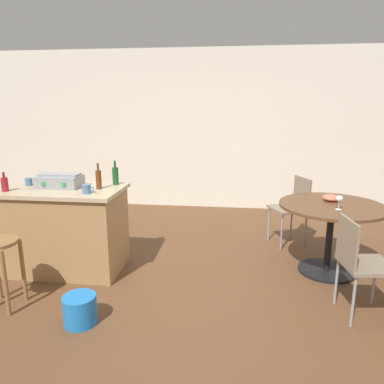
{
  "coord_description": "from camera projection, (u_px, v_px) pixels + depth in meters",
  "views": [
    {
      "loc": [
        0.56,
        -3.28,
        1.75
      ],
      "look_at": [
        0.1,
        0.44,
        0.85
      ],
      "focal_mm": 33.39,
      "sensor_mm": 36.0,
      "label": 1
    }
  ],
  "objects": [
    {
      "name": "plastic_bucket",
      "position": [
        80.0,
        310.0,
        2.94
      ],
      "size": [
        0.27,
        0.27,
        0.24
      ],
      "primitive_type": "cylinder",
      "color": "blue",
      "rests_on": "ground_plane"
    },
    {
      "name": "folding_chair_far",
      "position": [
        293.0,
        205.0,
        4.59
      ],
      "size": [
        0.52,
        0.52,
        0.87
      ],
      "color": "#7F705B",
      "rests_on": "ground_plane"
    },
    {
      "name": "dining_table",
      "position": [
        331.0,
        220.0,
        3.76
      ],
      "size": [
        1.08,
        1.08,
        0.76
      ],
      "color": "black",
      "rests_on": "ground_plane"
    },
    {
      "name": "back_wall",
      "position": [
        204.0,
        130.0,
        6.16
      ],
      "size": [
        8.0,
        0.1,
        2.7
      ],
      "primitive_type": "cube",
      "color": "silver",
      "rests_on": "ground_plane"
    },
    {
      "name": "bottle_2",
      "position": [
        99.0,
        179.0,
        3.71
      ],
      "size": [
        0.06,
        0.06,
        0.27
      ],
      "color": "#603314",
      "rests_on": "kitchen_island"
    },
    {
      "name": "cup_0",
      "position": [
        29.0,
        182.0,
        3.88
      ],
      "size": [
        0.11,
        0.07,
        0.08
      ],
      "color": "#4C7099",
      "rests_on": "kitchen_island"
    },
    {
      "name": "toolbox",
      "position": [
        60.0,
        181.0,
        3.79
      ],
      "size": [
        0.44,
        0.28,
        0.15
      ],
      "color": "gray",
      "rests_on": "kitchen_island"
    },
    {
      "name": "cup_1",
      "position": [
        87.0,
        189.0,
        3.53
      ],
      "size": [
        0.12,
        0.09,
        0.09
      ],
      "color": "#4C7099",
      "rests_on": "kitchen_island"
    },
    {
      "name": "serving_bowl",
      "position": [
        331.0,
        198.0,
        3.85
      ],
      "size": [
        0.18,
        0.18,
        0.07
      ],
      "primitive_type": "ellipsoid",
      "color": "#DB6651",
      "rests_on": "dining_table"
    },
    {
      "name": "bottle_1",
      "position": [
        5.0,
        184.0,
        3.61
      ],
      "size": [
        0.07,
        0.07,
        0.2
      ],
      "color": "maroon",
      "rests_on": "kitchen_island"
    },
    {
      "name": "kitchen_island",
      "position": [
        64.0,
        229.0,
        3.86
      ],
      "size": [
        1.3,
        0.74,
        0.91
      ],
      "color": "#A37A4C",
      "rests_on": "ground_plane"
    },
    {
      "name": "wine_glass",
      "position": [
        339.0,
        199.0,
        3.51
      ],
      "size": [
        0.07,
        0.07,
        0.14
      ],
      "color": "silver",
      "rests_on": "dining_table"
    },
    {
      "name": "folding_chair_near",
      "position": [
        360.0,
        260.0,
        2.97
      ],
      "size": [
        0.45,
        0.45,
        0.86
      ],
      "color": "#7F705B",
      "rests_on": "ground_plane"
    },
    {
      "name": "ground_plane",
      "position": [
        177.0,
        283.0,
        3.64
      ],
      "size": [
        8.8,
        8.8,
        0.0
      ],
      "primitive_type": "plane",
      "color": "brown"
    },
    {
      "name": "bottle_0",
      "position": [
        115.0,
        175.0,
        3.92
      ],
      "size": [
        0.07,
        0.07,
        0.27
      ],
      "color": "#194C23",
      "rests_on": "kitchen_island"
    }
  ]
}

